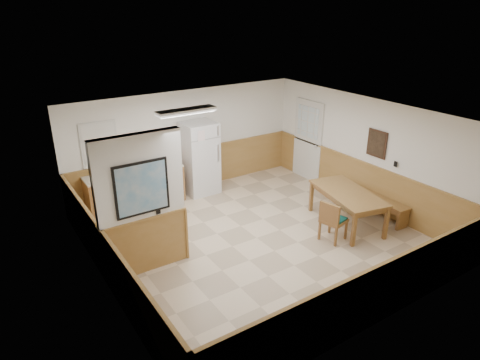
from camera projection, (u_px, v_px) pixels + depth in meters
ground at (257, 238)px, 8.63m from camera, size 6.00×6.00×0.00m
ceiling at (259, 117)px, 7.66m from camera, size 6.00×6.00×0.02m
back_wall at (187, 141)px, 10.46m from camera, size 6.00×0.02×2.50m
right_wall at (366, 153)px, 9.66m from camera, size 0.02×6.00×2.50m
left_wall at (100, 222)px, 6.62m from camera, size 0.02×6.00×2.50m
wainscot_back at (188, 170)px, 10.73m from camera, size 6.00×0.04×1.00m
wainscot_right at (361, 183)px, 9.94m from camera, size 0.04×6.00×1.00m
wainscot_left at (107, 263)px, 6.92m from camera, size 0.04×6.00×1.00m
partition_wall at (142, 207)px, 7.16m from camera, size 1.50×0.20×2.50m
kitchen_counter at (148, 186)px, 9.90m from camera, size 2.20×0.61×1.00m
exterior_door at (308, 140)px, 11.19m from camera, size 0.07×1.02×2.15m
kitchen_window at (99, 144)px, 9.26m from camera, size 0.80×0.04×1.00m
wall_painting at (377, 144)px, 9.30m from camera, size 0.04×0.50×0.60m
fluorescent_fixture at (186, 111)px, 8.28m from camera, size 1.20×0.30×0.09m
refrigerator at (200, 158)px, 10.39m from camera, size 0.80×0.73×1.78m
dining_table at (348, 196)px, 8.92m from camera, size 1.23×1.90×0.75m
dining_bench at (377, 201)px, 9.42m from camera, size 0.41×1.54×0.45m
dining_chair at (332, 219)px, 8.33m from camera, size 0.68×0.53×0.85m
fire_extinguisher at (169, 155)px, 10.01m from camera, size 0.13×0.13×0.40m
soap_bottle at (100, 172)px, 9.18m from camera, size 0.11×0.11×0.25m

